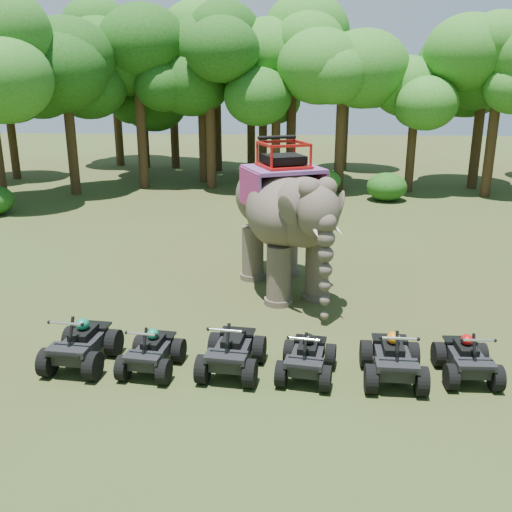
{
  "coord_description": "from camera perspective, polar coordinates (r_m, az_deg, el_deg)",
  "views": [
    {
      "loc": [
        0.88,
        -13.61,
        6.59
      ],
      "look_at": [
        0.0,
        1.2,
        1.9
      ],
      "focal_mm": 40.0,
      "sensor_mm": 36.0,
      "label": 1
    }
  ],
  "objects": [
    {
      "name": "atv_3",
      "position": [
        13.16,
        5.13,
        -9.53
      ],
      "size": [
        1.46,
        1.83,
        1.23
      ],
      "primitive_type": null,
      "rotation": [
        0.0,
        0.0,
        -0.16
      ],
      "color": "black",
      "rests_on": "ground"
    },
    {
      "name": "atv_4",
      "position": [
        13.31,
        13.58,
        -9.37
      ],
      "size": [
        1.39,
        1.87,
        1.35
      ],
      "primitive_type": null,
      "rotation": [
        0.0,
        0.0,
        -0.03
      ],
      "color": "black",
      "rests_on": "ground"
    },
    {
      "name": "elephant",
      "position": [
        17.92,
        2.81,
        3.99
      ],
      "size": [
        4.51,
        6.23,
        4.79
      ],
      "primitive_type": null,
      "rotation": [
        0.0,
        0.0,
        0.39
      ],
      "color": "brown",
      "rests_on": "ground"
    },
    {
      "name": "tree_40",
      "position": [
        41.86,
        -3.92,
        14.82
      ],
      "size": [
        6.49,
        6.49,
        9.27
      ],
      "primitive_type": null,
      "color": "#195114",
      "rests_on": "ground"
    },
    {
      "name": "tree_0",
      "position": [
        35.12,
        2.02,
        13.29
      ],
      "size": [
        5.59,
        5.59,
        7.99
      ],
      "primitive_type": null,
      "color": "#195114",
      "rests_on": "ground"
    },
    {
      "name": "tree_35",
      "position": [
        37.33,
        21.56,
        13.73
      ],
      "size": [
        6.82,
        6.82,
        9.75
      ],
      "primitive_type": null,
      "color": "#195114",
      "rests_on": "ground"
    },
    {
      "name": "tree_33",
      "position": [
        41.53,
        -23.39,
        12.44
      ],
      "size": [
        5.46,
        5.46,
        7.8
      ],
      "primitive_type": null,
      "color": "#195114",
      "rests_on": "ground"
    },
    {
      "name": "tree_41",
      "position": [
        45.49,
        -13.85,
        15.42
      ],
      "size": [
        7.4,
        7.4,
        10.58
      ],
      "primitive_type": null,
      "color": "#195114",
      "rests_on": "ground"
    },
    {
      "name": "atv_5",
      "position": [
        13.92,
        20.41,
        -9.06
      ],
      "size": [
        1.23,
        1.67,
        1.23
      ],
      "primitive_type": null,
      "rotation": [
        0.0,
        0.0,
        0.02
      ],
      "color": "black",
      "rests_on": "ground"
    },
    {
      "name": "tree_36",
      "position": [
        37.53,
        0.7,
        13.4
      ],
      "size": [
        5.43,
        5.43,
        7.76
      ],
      "primitive_type": null,
      "color": "#195114",
      "rests_on": "ground"
    },
    {
      "name": "tree_39",
      "position": [
        36.24,
        3.58,
        14.8
      ],
      "size": [
        6.83,
        6.83,
        9.75
      ],
      "primitive_type": null,
      "color": "#195114",
      "rests_on": "ground"
    },
    {
      "name": "tree_38",
      "position": [
        43.64,
        -8.3,
        15.41
      ],
      "size": [
        7.15,
        7.15,
        10.21
      ],
      "primitive_type": null,
      "color": "#195114",
      "rests_on": "ground"
    },
    {
      "name": "atv_2",
      "position": [
        13.29,
        -2.43,
        -8.86
      ],
      "size": [
        1.55,
        1.98,
        1.36
      ],
      "primitive_type": null,
      "rotation": [
        0.0,
        0.0,
        -0.12
      ],
      "color": "black",
      "rests_on": "ground"
    },
    {
      "name": "tree_42",
      "position": [
        42.58,
        8.9,
        13.84
      ],
      "size": [
        5.59,
        5.59,
        7.98
      ],
      "primitive_type": null,
      "color": "#195114",
      "rests_on": "ground"
    },
    {
      "name": "tree_29",
      "position": [
        35.67,
        -11.5,
        13.85
      ],
      "size": [
        6.31,
        6.31,
        9.01
      ],
      "primitive_type": null,
      "color": "#195114",
      "rests_on": "ground"
    },
    {
      "name": "tree_2",
      "position": [
        35.01,
        15.39,
        11.84
      ],
      "size": [
        4.88,
        4.88,
        6.97
      ],
      "primitive_type": null,
      "color": "#195114",
      "rests_on": "ground"
    },
    {
      "name": "tree_28",
      "position": [
        34.68,
        -18.22,
        13.33
      ],
      "size": [
        6.38,
        6.38,
        9.11
      ],
      "primitive_type": null,
      "color": "#195114",
      "rests_on": "ground"
    },
    {
      "name": "tree_43",
      "position": [
        39.89,
        -0.49,
        14.0
      ],
      "size": [
        5.78,
        5.78,
        8.26
      ],
      "primitive_type": null,
      "color": "#195114",
      "rests_on": "ground"
    },
    {
      "name": "tree_3",
      "position": [
        34.89,
        22.72,
        12.65
      ],
      "size": [
        6.18,
        6.18,
        8.83
      ],
      "primitive_type": null,
      "color": "#195114",
      "rests_on": "ground"
    },
    {
      "name": "ground",
      "position": [
        15.14,
        -0.27,
        -8.25
      ],
      "size": [
        110.0,
        110.0,
        0.0
      ],
      "primitive_type": "plane",
      "color": "#47381E",
      "rests_on": "ground"
    },
    {
      "name": "atv_0",
      "position": [
        14.19,
        -17.14,
        -7.86
      ],
      "size": [
        1.55,
        2.0,
        1.38
      ],
      "primitive_type": null,
      "rotation": [
        0.0,
        0.0,
        -0.1
      ],
      "color": "black",
      "rests_on": "ground"
    },
    {
      "name": "tree_1",
      "position": [
        34.23,
        8.55,
        14.36
      ],
      "size": [
        6.73,
        6.73,
        9.61
      ],
      "primitive_type": null,
      "color": "#195114",
      "rests_on": "ground"
    },
    {
      "name": "tree_31",
      "position": [
        37.16,
        -5.38,
        15.07
      ],
      "size": [
        7.06,
        7.06,
        10.08
      ],
      "primitive_type": null,
      "color": "#195114",
      "rests_on": "ground"
    },
    {
      "name": "atv_1",
      "position": [
        13.59,
        -10.44,
        -8.89
      ],
      "size": [
        1.39,
        1.78,
        1.21
      ],
      "primitive_type": null,
      "rotation": [
        0.0,
        0.0,
        -0.13
      ],
      "color": "black",
      "rests_on": "ground"
    },
    {
      "name": "tree_34",
      "position": [
        38.63,
        -11.41,
        12.87
      ],
      "size": [
        5.14,
        5.14,
        7.34
      ],
      "primitive_type": null,
      "color": "#195114",
      "rests_on": "ground"
    },
    {
      "name": "tree_30",
      "position": [
        35.02,
        -4.6,
        14.19
      ],
      "size": [
        6.41,
        6.41,
        9.16
      ],
      "primitive_type": null,
      "color": "#195114",
      "rests_on": "ground"
    },
    {
      "name": "tree_37",
      "position": [
        44.05,
        -11.18,
        13.88
      ],
      "size": [
        5.63,
        5.63,
        8.04
      ],
      "primitive_type": null,
      "color": "#195114",
      "rests_on": "ground"
    }
  ]
}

